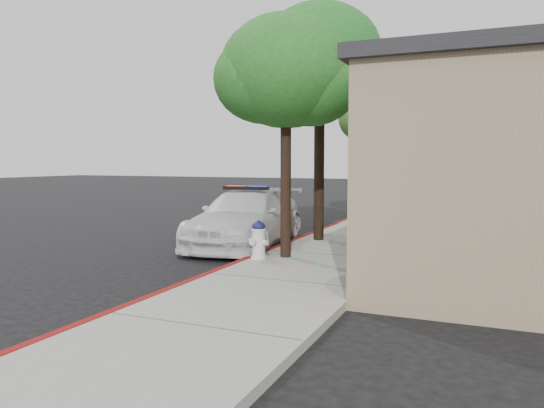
{
  "coord_description": "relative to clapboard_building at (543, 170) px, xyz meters",
  "views": [
    {
      "loc": [
        5.36,
        -9.09,
        2.42
      ],
      "look_at": [
        0.3,
        2.72,
        1.36
      ],
      "focal_mm": 34.49,
      "sensor_mm": 36.0,
      "label": 1
    }
  ],
  "objects": [
    {
      "name": "fire_hydrant",
      "position": [
        -6.34,
        -7.2,
        -1.53
      ],
      "size": [
        0.52,
        0.45,
        0.9
      ],
      "rotation": [
        0.0,
        0.0,
        -0.27
      ],
      "color": "white",
      "rests_on": "sidewalk"
    },
    {
      "name": "clapboard_building",
      "position": [
        0.0,
        0.0,
        0.0
      ],
      "size": [
        7.3,
        20.89,
        4.24
      ],
      "color": "#937B60",
      "rests_on": "ground"
    },
    {
      "name": "police_car",
      "position": [
        -7.86,
        -4.73,
        -1.33
      ],
      "size": [
        2.75,
        5.67,
        1.71
      ],
      "rotation": [
        0.0,
        0.0,
        0.1
      ],
      "color": "silver",
      "rests_on": "ground"
    },
    {
      "name": "street_tree_mid",
      "position": [
        -5.96,
        -3.77,
        3.07
      ],
      "size": [
        3.82,
        3.5,
        6.69
      ],
      "rotation": [
        0.0,
        0.0,
        -0.41
      ],
      "color": "black",
      "rests_on": "sidewalk"
    },
    {
      "name": "ground",
      "position": [
        -6.69,
        -9.0,
        -2.13
      ],
      "size": [
        120.0,
        120.0,
        0.0
      ],
      "primitive_type": "plane",
      "color": "black",
      "rests_on": "ground"
    },
    {
      "name": "red_curb",
      "position": [
        -6.63,
        -6.0,
        -2.05
      ],
      "size": [
        0.14,
        60.0,
        0.16
      ],
      "primitive_type": "cube",
      "color": "maroon",
      "rests_on": "ground"
    },
    {
      "name": "street_tree_near",
      "position": [
        -5.86,
        -6.71,
        2.24
      ],
      "size": [
        3.32,
        3.08,
        5.65
      ],
      "rotation": [
        0.0,
        0.0,
        -0.2
      ],
      "color": "black",
      "rests_on": "sidewalk"
    },
    {
      "name": "street_tree_far",
      "position": [
        -5.95,
        3.17,
        2.03
      ],
      "size": [
        2.87,
        2.89,
        5.33
      ],
      "rotation": [
        0.0,
        0.0,
        0.33
      ],
      "color": "black",
      "rests_on": "sidewalk"
    },
    {
      "name": "sidewalk",
      "position": [
        -5.09,
        -6.0,
        -2.05
      ],
      "size": [
        3.2,
        60.0,
        0.15
      ],
      "primitive_type": "cube",
      "color": "gray",
      "rests_on": "ground"
    }
  ]
}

